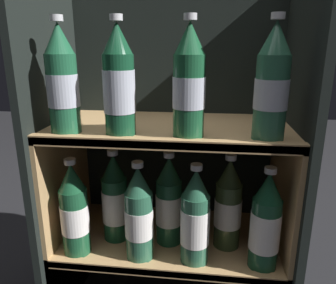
{
  "coord_description": "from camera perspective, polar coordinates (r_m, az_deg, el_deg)",
  "views": [
    {
      "loc": [
        0.1,
        -0.69,
        0.8
      ],
      "look_at": [
        0.0,
        0.12,
        0.55
      ],
      "focal_mm": 35.0,
      "sensor_mm": 36.0,
      "label": 1
    }
  ],
  "objects": [
    {
      "name": "fridge_back_wall",
      "position": [
        1.08,
        1.44,
        0.37
      ],
      "size": [
        0.67,
        0.02,
        0.99
      ],
      "primitive_type": "cube",
      "color": "black",
      "rests_on": "ground_plane"
    },
    {
      "name": "fridge_side_left",
      "position": [
        1.0,
        -18.57,
        -1.8
      ],
      "size": [
        0.02,
        0.37,
        0.99
      ],
      "primitive_type": "cube",
      "color": "black",
      "rests_on": "ground_plane"
    },
    {
      "name": "fridge_side_right",
      "position": [
        0.94,
        20.74,
        -3.33
      ],
      "size": [
        0.02,
        0.37,
        0.99
      ],
      "primitive_type": "cube",
      "color": "black",
      "rests_on": "ground_plane"
    },
    {
      "name": "shelf_lower",
      "position": [
        1.04,
        0.28,
        -18.34
      ],
      "size": [
        0.63,
        0.33,
        0.25
      ],
      "color": "tan",
      "rests_on": "ground_plane"
    },
    {
      "name": "shelf_upper",
      "position": [
        0.93,
        0.32,
        -6.8
      ],
      "size": [
        0.63,
        0.33,
        0.59
      ],
      "color": "tan",
      "rests_on": "ground_plane"
    },
    {
      "name": "bottle_upper_front_0",
      "position": [
        0.82,
        -17.92,
        9.83
      ],
      "size": [
        0.07,
        0.07,
        0.27
      ],
      "color": "#1E5638",
      "rests_on": "shelf_upper"
    },
    {
      "name": "bottle_upper_front_1",
      "position": [
        0.78,
        -8.55,
        9.98
      ],
      "size": [
        0.07,
        0.07,
        0.27
      ],
      "color": "#144228",
      "rests_on": "shelf_upper"
    },
    {
      "name": "bottle_upper_front_2",
      "position": [
        0.75,
        3.69,
        10.02
      ],
      "size": [
        0.07,
        0.07,
        0.27
      ],
      "color": "#194C2D",
      "rests_on": "shelf_upper"
    },
    {
      "name": "bottle_upper_front_3",
      "position": [
        0.76,
        17.64,
        9.4
      ],
      "size": [
        0.07,
        0.07,
        0.27
      ],
      "color": "#285B42",
      "rests_on": "shelf_upper"
    },
    {
      "name": "bottle_lower_front_0",
      "position": [
        0.92,
        -15.99,
        -11.63
      ],
      "size": [
        0.07,
        0.07,
        0.27
      ],
      "color": "#194C2D",
      "rests_on": "shelf_lower"
    },
    {
      "name": "bottle_lower_front_1",
      "position": [
        0.87,
        -5.08,
        -12.71
      ],
      "size": [
        0.07,
        0.07,
        0.27
      ],
      "color": "#285B42",
      "rests_on": "shelf_lower"
    },
    {
      "name": "bottle_lower_front_2",
      "position": [
        0.86,
        4.74,
        -13.36
      ],
      "size": [
        0.07,
        0.07,
        0.27
      ],
      "color": "#285B42",
      "rests_on": "shelf_lower"
    },
    {
      "name": "bottle_lower_front_3",
      "position": [
        0.87,
        16.61,
        -13.57
      ],
      "size": [
        0.07,
        0.07,
        0.27
      ],
      "color": "#144228",
      "rests_on": "shelf_lower"
    },
    {
      "name": "bottle_lower_back_0",
      "position": [
        0.97,
        -9.22,
        -9.94
      ],
      "size": [
        0.07,
        0.07,
        0.27
      ],
      "color": "#194C2D",
      "rests_on": "shelf_lower"
    },
    {
      "name": "bottle_lower_back_1",
      "position": [
        0.94,
        0.42,
        -10.58
      ],
      "size": [
        0.07,
        0.07,
        0.27
      ],
      "color": "#1E5638",
      "rests_on": "shelf_lower"
    },
    {
      "name": "bottle_lower_back_2",
      "position": [
        0.93,
        10.42,
        -10.93
      ],
      "size": [
        0.07,
        0.07,
        0.27
      ],
      "color": "#384C28",
      "rests_on": "shelf_lower"
    }
  ]
}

